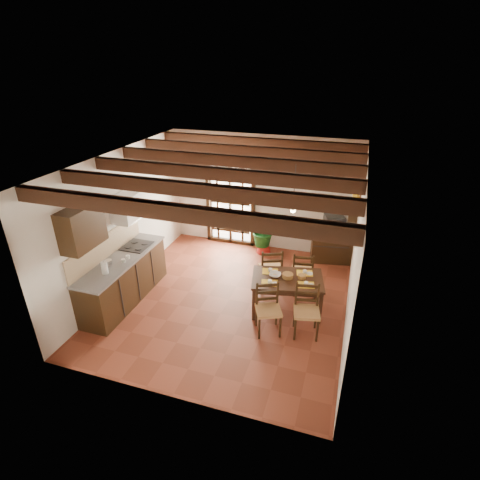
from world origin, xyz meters
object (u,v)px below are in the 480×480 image
at_px(kitchen_counter, 124,279).
at_px(chair_near_left, 268,318).
at_px(chair_near_right, 306,320).
at_px(potted_plant, 264,231).
at_px(sideboard, 331,246).
at_px(chair_far_right, 302,279).
at_px(pendant_lamp, 293,206).
at_px(chair_far_left, 270,277).
at_px(crt_tv, 334,224).
at_px(dining_table, 287,282).

bearing_deg(kitchen_counter, chair_near_left, -1.82).
distance_m(chair_near_right, potted_plant, 3.08).
xyz_separation_m(kitchen_counter, sideboard, (3.71, 2.83, -0.09)).
distance_m(chair_far_right, potted_plant, 1.85).
height_order(chair_near_right, pendant_lamp, pendant_lamp).
height_order(chair_far_left, potted_plant, potted_plant).
bearing_deg(chair_far_left, chair_near_left, 80.03).
bearing_deg(crt_tv, chair_far_left, -141.37).
relative_size(chair_near_right, pendant_lamp, 1.11).
height_order(potted_plant, pendant_lamp, pendant_lamp).
height_order(sideboard, pendant_lamp, pendant_lamp).
bearing_deg(chair_far_right, sideboard, -115.47).
relative_size(chair_near_right, chair_far_right, 1.01).
bearing_deg(chair_near_left, potted_plant, 82.19).
distance_m(dining_table, chair_near_left, 0.81).
height_order(kitchen_counter, crt_tv, kitchen_counter).
distance_m(kitchen_counter, dining_table, 3.16).
height_order(dining_table, chair_far_left, chair_far_left).
relative_size(kitchen_counter, chair_near_left, 2.46).
relative_size(chair_near_right, sideboard, 1.03).
xyz_separation_m(dining_table, chair_far_right, (0.18, 0.71, -0.32)).
bearing_deg(chair_near_right, sideboard, 74.73).
relative_size(potted_plant, pendant_lamp, 2.47).
height_order(chair_near_right, sideboard, chair_near_right).
xyz_separation_m(chair_near_left, chair_far_left, (-0.27, 1.29, 0.02)).
bearing_deg(chair_far_left, crt_tv, -145.37).
relative_size(chair_near_right, chair_far_left, 0.96).
distance_m(chair_far_right, pendant_lamp, 1.90).
height_order(kitchen_counter, chair_far_left, kitchen_counter).
xyz_separation_m(dining_table, pendant_lamp, (0.00, 0.10, 1.47)).
bearing_deg(chair_near_right, pendant_lamp, 112.02).
distance_m(kitchen_counter, crt_tv, 4.69).
height_order(chair_far_right, crt_tv, crt_tv).
height_order(kitchen_counter, sideboard, kitchen_counter).
height_order(kitchen_counter, chair_near_left, kitchen_counter).
bearing_deg(dining_table, kitchen_counter, 179.24).
bearing_deg(sideboard, kitchen_counter, -153.27).
distance_m(dining_table, chair_far_left, 0.79).
relative_size(chair_far_left, crt_tv, 1.89).
bearing_deg(chair_near_left, chair_far_right, 52.42).
height_order(chair_near_left, crt_tv, crt_tv).
relative_size(chair_far_left, potted_plant, 0.47).
bearing_deg(chair_far_right, crt_tv, -115.53).
bearing_deg(crt_tv, chair_far_right, -124.51).
relative_size(dining_table, chair_near_right, 1.54).
relative_size(kitchen_counter, sideboard, 2.48).
bearing_deg(kitchen_counter, sideboard, 37.26).
bearing_deg(dining_table, sideboard, 62.15).
relative_size(chair_far_right, sideboard, 1.02).
bearing_deg(kitchen_counter, potted_plant, 52.47).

